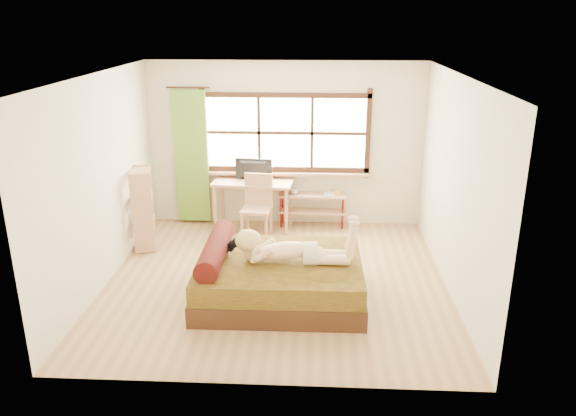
# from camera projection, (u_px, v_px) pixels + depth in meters

# --- Properties ---
(floor) EXTENTS (4.50, 4.50, 0.00)m
(floor) POSITION_uv_depth(u_px,v_px,m) (276.00, 280.00, 7.55)
(floor) COLOR #9E754C
(floor) RESTS_ON ground
(ceiling) EXTENTS (4.50, 4.50, 0.00)m
(ceiling) POSITION_uv_depth(u_px,v_px,m) (275.00, 75.00, 6.66)
(ceiling) COLOR white
(ceiling) RESTS_ON wall_back
(wall_back) EXTENTS (4.50, 0.00, 4.50)m
(wall_back) POSITION_uv_depth(u_px,v_px,m) (286.00, 145.00, 9.23)
(wall_back) COLOR silver
(wall_back) RESTS_ON floor
(wall_front) EXTENTS (4.50, 0.00, 4.50)m
(wall_front) POSITION_uv_depth(u_px,v_px,m) (257.00, 257.00, 4.98)
(wall_front) COLOR silver
(wall_front) RESTS_ON floor
(wall_left) EXTENTS (0.00, 4.50, 4.50)m
(wall_left) POSITION_uv_depth(u_px,v_px,m) (101.00, 181.00, 7.21)
(wall_left) COLOR silver
(wall_left) RESTS_ON floor
(wall_right) EXTENTS (0.00, 4.50, 4.50)m
(wall_right) POSITION_uv_depth(u_px,v_px,m) (455.00, 187.00, 6.99)
(wall_right) COLOR silver
(wall_right) RESTS_ON floor
(window) EXTENTS (2.80, 0.16, 1.46)m
(window) POSITION_uv_depth(u_px,v_px,m) (285.00, 135.00, 9.14)
(window) COLOR #FFEDBF
(window) RESTS_ON wall_back
(curtain) EXTENTS (0.55, 0.10, 2.20)m
(curtain) POSITION_uv_depth(u_px,v_px,m) (192.00, 157.00, 9.25)
(curtain) COLOR #5A7F22
(curtain) RESTS_ON wall_back
(bed) EXTENTS (2.06, 1.66, 0.78)m
(bed) POSITION_uv_depth(u_px,v_px,m) (276.00, 277.00, 7.01)
(bed) COLOR black
(bed) RESTS_ON floor
(woman) EXTENTS (1.44, 0.42, 0.61)m
(woman) POSITION_uv_depth(u_px,v_px,m) (292.00, 239.00, 6.78)
(woman) COLOR beige
(woman) RESTS_ON bed
(kitten) EXTENTS (0.31, 0.13, 0.25)m
(kitten) POSITION_uv_depth(u_px,v_px,m) (223.00, 246.00, 7.02)
(kitten) COLOR black
(kitten) RESTS_ON bed
(desk) EXTENTS (1.34, 0.71, 0.80)m
(desk) POSITION_uv_depth(u_px,v_px,m) (253.00, 187.00, 9.18)
(desk) COLOR tan
(desk) RESTS_ON floor
(monitor) EXTENTS (0.61, 0.14, 0.35)m
(monitor) POSITION_uv_depth(u_px,v_px,m) (253.00, 170.00, 9.14)
(monitor) COLOR black
(monitor) RESTS_ON desk
(chair) EXTENTS (0.49, 0.49, 1.01)m
(chair) POSITION_uv_depth(u_px,v_px,m) (258.00, 202.00, 8.88)
(chair) COLOR tan
(chair) RESTS_ON floor
(pipe_shelf) EXTENTS (1.12, 0.31, 0.63)m
(pipe_shelf) POSITION_uv_depth(u_px,v_px,m) (313.00, 203.00, 9.34)
(pipe_shelf) COLOR tan
(pipe_shelf) RESTS_ON floor
(cup) EXTENTS (0.12, 0.12, 0.09)m
(cup) POSITION_uv_depth(u_px,v_px,m) (294.00, 191.00, 9.29)
(cup) COLOR gray
(cup) RESTS_ON pipe_shelf
(book) EXTENTS (0.18, 0.24, 0.02)m
(book) POSITION_uv_depth(u_px,v_px,m) (324.00, 194.00, 9.28)
(book) COLOR gray
(book) RESTS_ON pipe_shelf
(bookshelf) EXTENTS (0.42, 0.59, 1.22)m
(bookshelf) POSITION_uv_depth(u_px,v_px,m) (143.00, 208.00, 8.42)
(bookshelf) COLOR tan
(bookshelf) RESTS_ON floor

